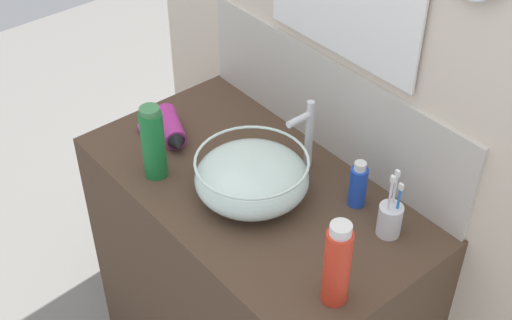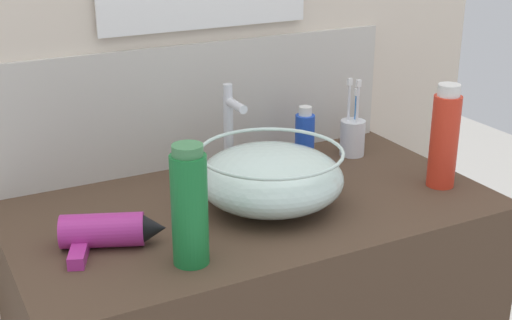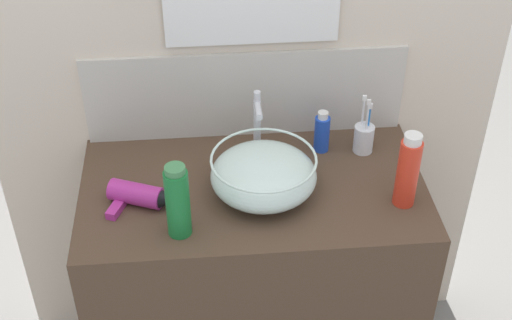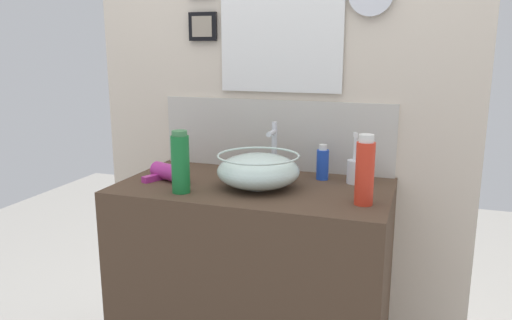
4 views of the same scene
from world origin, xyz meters
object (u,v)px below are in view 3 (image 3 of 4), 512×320
glass_bowl_sink (264,175)px  soap_dispenser (178,201)px  faucet (257,120)px  toothbrush_cup (364,138)px  shampoo_bottle (408,171)px  lotion_bottle (322,133)px  hair_drier (140,196)px

glass_bowl_sink → soap_dispenser: size_ratio=1.36×
faucet → soap_dispenser: size_ratio=0.97×
toothbrush_cup → glass_bowl_sink: bearing=-151.8°
shampoo_bottle → lotion_bottle: (-0.20, 0.28, -0.05)m
toothbrush_cup → lotion_bottle: bearing=172.2°
faucet → lotion_bottle: size_ratio=1.56×
toothbrush_cup → shampoo_bottle: size_ratio=0.84×
shampoo_bottle → lotion_bottle: 0.35m
toothbrush_cup → lotion_bottle: 0.13m
hair_drier → toothbrush_cup: size_ratio=1.03×
toothbrush_cup → shampoo_bottle: 0.28m
glass_bowl_sink → hair_drier: glass_bowl_sink is taller
toothbrush_cup → soap_dispenser: 0.68m
hair_drier → toothbrush_cup: (0.70, 0.20, 0.02)m
glass_bowl_sink → hair_drier: 0.37m
faucet → hair_drier: bearing=-148.6°
hair_drier → soap_dispenser: bearing=-48.4°
glass_bowl_sink → lotion_bottle: size_ratio=2.19×
soap_dispenser → shampoo_bottle: size_ratio=0.95×
soap_dispenser → lotion_bottle: soap_dispenser is taller
faucet → shampoo_bottle: (0.41, -0.28, -0.01)m
toothbrush_cup → faucet: bearing=176.8°
soap_dispenser → lotion_bottle: size_ratio=1.61×
toothbrush_cup → lotion_bottle: size_ratio=1.41×
hair_drier → shampoo_bottle: (0.77, -0.06, 0.08)m
glass_bowl_sink → faucet: size_ratio=1.40×
toothbrush_cup → soap_dispenser: (-0.59, -0.33, 0.06)m
hair_drier → toothbrush_cup: toothbrush_cup is taller
toothbrush_cup → soap_dispenser: bearing=-150.5°
glass_bowl_sink → soap_dispenser: soap_dispenser is taller
lotion_bottle → shampoo_bottle: bearing=-54.8°
soap_dispenser → shampoo_bottle: 0.66m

